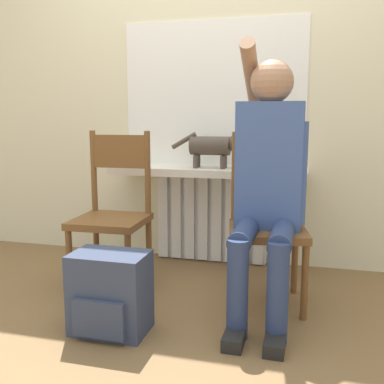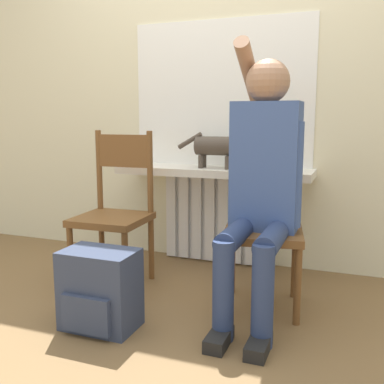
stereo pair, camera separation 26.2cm
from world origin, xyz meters
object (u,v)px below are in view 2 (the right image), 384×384
person (262,177)px  chair_left (115,209)px  cat (220,146)px  backpack (100,290)px  chair_right (264,221)px

person → chair_left: bearing=173.1°
person → cat: (-0.40, 0.58, 0.11)m
chair_left → backpack: size_ratio=2.41×
backpack → cat: bearing=74.7°
chair_left → backpack: chair_left is taller
chair_right → person: (0.01, -0.11, 0.25)m
chair_right → backpack: bearing=-150.6°
chair_right → backpack: 0.92m
cat → person: bearing=-55.0°
chair_left → chair_right: (0.91, -0.00, 0.00)m
person → backpack: person is taller
backpack → person: bearing=33.2°
person → backpack: size_ratio=3.65×
chair_right → cat: chair_right is taller
person → chair_right: bearing=94.9°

